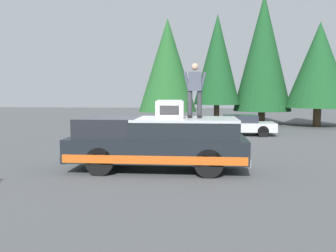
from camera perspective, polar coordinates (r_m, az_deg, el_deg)
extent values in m
plane|color=#4C4F51|center=(11.51, -3.36, -6.77)|extent=(90.00, 90.00, 0.00)
cube|color=black|center=(11.05, -1.78, -3.59)|extent=(2.00, 5.50, 0.70)
cube|color=#CC5619|center=(11.08, -1.78, -4.57)|extent=(2.01, 5.39, 0.24)
cube|color=black|center=(11.25, -9.47, -0.16)|extent=(1.84, 1.87, 0.60)
cube|color=black|center=(10.90, 2.80, -0.48)|extent=(1.92, 3.19, 0.52)
cube|color=#B7BABF|center=(10.87, 2.81, 1.09)|extent=(1.94, 3.19, 0.08)
cube|color=#232326|center=(11.72, -14.99, -4.59)|extent=(1.96, 0.16, 0.20)
cube|color=#B2B5BA|center=(11.10, 12.20, -5.08)|extent=(1.96, 0.16, 0.20)
cylinder|color=black|center=(10.59, -10.98, -5.62)|extent=(0.30, 0.84, 0.84)
cylinder|color=black|center=(12.21, -8.77, -4.12)|extent=(0.30, 0.84, 0.84)
cylinder|color=black|center=(10.19, 6.63, -6.00)|extent=(0.30, 0.84, 0.84)
cylinder|color=black|center=(11.86, 6.41, -4.37)|extent=(0.30, 0.84, 0.84)
cube|color=silver|center=(10.82, 0.36, 2.67)|extent=(0.64, 0.84, 0.52)
cube|color=#2D2D30|center=(10.50, 0.22, 2.58)|extent=(0.01, 0.59, 0.29)
cube|color=#99999E|center=(10.81, 0.36, 4.15)|extent=(0.58, 0.76, 0.04)
cylinder|color=#333338|center=(10.98, 5.15, 3.52)|extent=(0.15, 0.15, 0.84)
cube|color=black|center=(10.95, 5.13, 1.53)|extent=(0.26, 0.11, 0.08)
cylinder|color=#333338|center=(10.98, 3.58, 3.53)|extent=(0.15, 0.15, 0.84)
cube|color=black|center=(10.96, 3.56, 1.54)|extent=(0.26, 0.11, 0.08)
cube|color=#474C5B|center=(10.98, 4.39, 7.23)|extent=(0.24, 0.40, 0.58)
sphere|color=tan|center=(11.00, 4.41, 9.58)|extent=(0.22, 0.22, 0.22)
cylinder|color=#474C5B|center=(10.95, 5.68, 7.23)|extent=(0.09, 0.23, 0.58)
cylinder|color=#474C5B|center=(10.95, 3.09, 7.24)|extent=(0.09, 0.23, 0.58)
cube|color=silver|center=(20.53, 11.35, -0.10)|extent=(1.64, 4.10, 0.50)
cube|color=#282D38|center=(20.50, 11.65, 1.18)|extent=(1.31, 1.89, 0.42)
cylinder|color=black|center=(19.73, 7.89, -0.79)|extent=(0.20, 0.62, 0.62)
cylinder|color=black|center=(21.16, 7.71, -0.37)|extent=(0.20, 0.62, 0.62)
cylinder|color=black|center=(20.02, 15.18, -0.84)|extent=(0.20, 0.62, 0.62)
cylinder|color=black|center=(21.43, 14.51, -0.42)|extent=(0.20, 0.62, 0.62)
cylinder|color=#4C3826|center=(27.47, 23.05, 1.35)|extent=(0.55, 0.55, 1.37)
cone|color=#194C23|center=(27.48, 23.34, 9.09)|extent=(4.56, 4.56, 6.05)
cylinder|color=#4C3826|center=(28.05, 14.95, 1.34)|extent=(0.52, 0.52, 1.04)
cone|color=#194C23|center=(28.14, 15.20, 11.41)|extent=(4.36, 4.36, 8.82)
cylinder|color=#4C3826|center=(27.03, 7.89, 1.87)|extent=(0.42, 0.42, 1.54)
cone|color=#194C23|center=(27.09, 8.00, 10.64)|extent=(3.46, 3.46, 6.74)
cylinder|color=#4C3826|center=(25.96, -0.07, 1.24)|extent=(0.51, 0.51, 1.06)
cone|color=#235B28|center=(25.97, -0.07, 9.84)|extent=(4.24, 4.24, 6.74)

